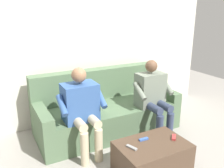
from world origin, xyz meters
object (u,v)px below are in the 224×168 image
Objects in this scene: remote_gray at (132,147)px; remote_blue at (144,139)px; person_left_seated at (153,94)px; remote_red at (174,137)px; coffee_table at (152,158)px; couch at (106,110)px; person_right_seated at (82,106)px.

remote_blue is at bearing 91.36° from remote_gray.
person_left_seated reaches higher than remote_red.
person_left_seated reaches higher than coffee_table.
person_left_seated reaches higher than remote_gray.
remote_blue is at bearing 87.58° from couch.
person_right_seated is (1.06, -0.03, 0.01)m from person_left_seated.
coffee_table is 6.04× the size of remote_gray.
couch is 1.89× the size of person_right_seated.
couch is 1.17m from remote_gray.
person_left_seated is 9.11× the size of remote_red.
remote_gray is at bearing 110.72° from person_right_seated.
person_right_seated is 1.16m from remote_red.
person_left_seated reaches higher than remote_blue.
remote_red is (-0.82, 0.78, -0.26)m from person_right_seated.
remote_blue is (0.04, -0.11, 0.19)m from coffee_table.
couch is 1.17m from coffee_table.
remote_red reaches higher than remote_blue.
person_right_seated reaches higher than couch.
person_left_seated is 1.06m from person_right_seated.
couch is 0.76m from person_left_seated.
remote_red is at bearing -19.55° from remote_blue.
remote_red is at bearing 136.48° from person_right_seated.
couch is 17.26× the size of remote_red.
person_left_seated is at bearing 178.16° from person_right_seated.
coffee_table is 1.00m from person_left_seated.
remote_red is 0.54m from remote_gray.
remote_gray is (0.26, 1.14, 0.06)m from couch.
couch reaches higher than remote_gray.
person_right_seated is 8.55× the size of remote_gray.
person_right_seated is 0.85m from remote_blue.
remote_blue is (0.04, 1.06, 0.06)m from couch.
coffee_table is 1.03m from person_right_seated.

